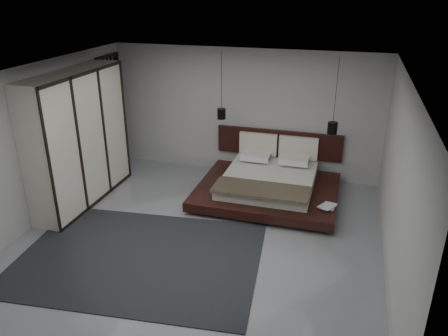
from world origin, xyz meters
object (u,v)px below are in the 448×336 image
(pendant_left, at_px, (221,114))
(bed, at_px, (269,183))
(pendant_right, at_px, (332,128))
(wardrobe, at_px, (79,139))
(lattice_screen, at_px, (113,113))
(rug, at_px, (140,257))

(pendant_left, bearing_deg, bed, -20.94)
(pendant_right, distance_m, wardrobe, 4.93)
(pendant_left, bearing_deg, pendant_right, 0.00)
(bed, height_order, pendant_left, pendant_left)
(lattice_screen, distance_m, bed, 3.93)
(pendant_left, bearing_deg, rug, -97.33)
(lattice_screen, xyz_separation_m, bed, (3.76, -0.54, -1.01))
(pendant_left, relative_size, rug, 0.36)
(pendant_left, bearing_deg, wardrobe, -145.57)
(pendant_right, bearing_deg, wardrobe, -160.69)
(lattice_screen, bearing_deg, bed, -8.20)
(lattice_screen, xyz_separation_m, wardrobe, (0.25, -1.74, -0.01))
(bed, xyz_separation_m, wardrobe, (-3.51, -1.19, 1.00))
(pendant_left, relative_size, wardrobe, 0.53)
(wardrobe, bearing_deg, rug, -38.71)
(pendant_right, xyz_separation_m, rug, (-2.68, -3.20, -1.42))
(pendant_right, height_order, wardrobe, pendant_right)
(bed, distance_m, pendant_right, 1.67)
(lattice_screen, height_order, rug, lattice_screen)
(lattice_screen, relative_size, wardrobe, 0.99)
(bed, relative_size, pendant_left, 2.00)
(bed, xyz_separation_m, rug, (-1.55, -2.77, -0.28))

